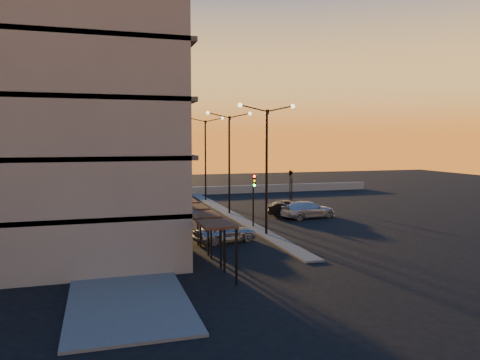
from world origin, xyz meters
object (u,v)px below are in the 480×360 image
at_px(streetlamp_mid, 229,154).
at_px(traffic_light_main, 254,192).
at_px(car_wagon, 308,210).
at_px(car_sedan, 290,209).
at_px(car_hatchback, 225,231).

xyz_separation_m(streetlamp_mid, traffic_light_main, (0.00, -7.13, -2.70)).
bearing_deg(car_wagon, car_sedan, 30.17).
xyz_separation_m(car_hatchback, car_sedan, (8.50, 8.85, -0.06)).
relative_size(traffic_light_main, car_wagon, 0.83).
bearing_deg(car_wagon, traffic_light_main, 108.31).
relative_size(streetlamp_mid, traffic_light_main, 2.24).
xyz_separation_m(streetlamp_mid, car_hatchback, (-3.50, -11.36, -4.86)).
relative_size(traffic_light_main, car_hatchback, 0.99).
bearing_deg(car_sedan, car_wagon, -126.60).
distance_m(car_hatchback, car_sedan, 12.27).
bearing_deg(streetlamp_mid, car_hatchback, -107.12).
distance_m(streetlamp_mid, car_hatchback, 12.85).
height_order(traffic_light_main, car_wagon, traffic_light_main).
relative_size(streetlamp_mid, car_sedan, 2.32).
xyz_separation_m(streetlamp_mid, car_wagon, (6.17, -3.95, -4.85)).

